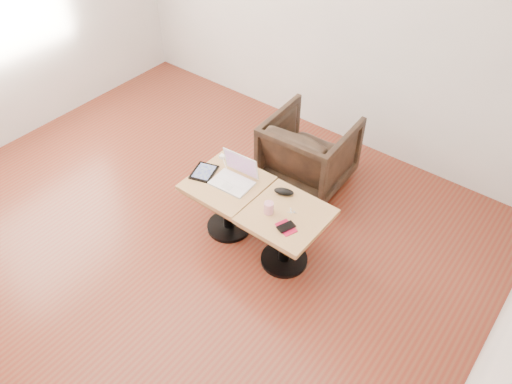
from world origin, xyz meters
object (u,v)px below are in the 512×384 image
Objects in this scene: striped_cup at (269,208)px; armchair at (309,151)px; laptop at (235,177)px; side_table_left at (227,194)px; side_table_right at (286,227)px.

armchair is at bearing 106.29° from striped_cup.
armchair is at bearing 78.43° from laptop.
striped_cup is 0.13× the size of armchair.
striped_cup is at bearing 103.18° from armchair.
side_table_left is at bearing 171.23° from striped_cup.
side_table_right is 0.99m from armchair.
laptop is 0.45× the size of armchair.
laptop is at bearing 42.94° from side_table_left.
striped_cup reaches higher than side_table_left.
side_table_left is 0.48m from striped_cup.
side_table_left and side_table_right have the same top height.
laptop is 0.42m from striped_cup.
side_table_right is 0.78× the size of armchair.
striped_cup is (0.45, -0.07, 0.17)m from side_table_left.
side_table_left is 6.20× the size of striped_cup.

